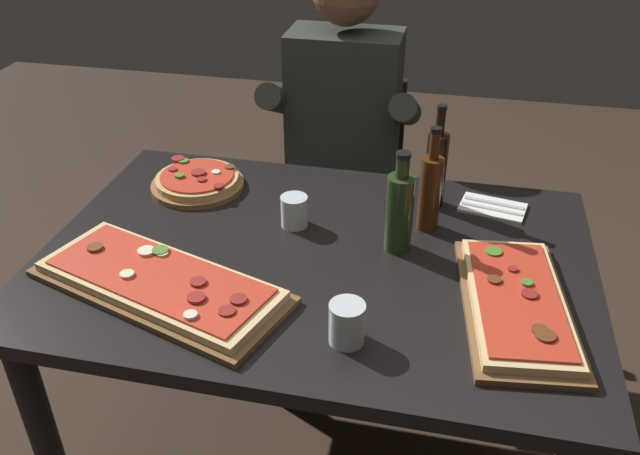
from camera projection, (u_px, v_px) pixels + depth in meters
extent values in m
plane|color=#38281E|center=(317.00, 447.00, 2.08)|extent=(6.40, 6.40, 0.00)
cube|color=black|center=(316.00, 261.00, 1.70)|extent=(1.40, 0.96, 0.04)
cylinder|color=black|center=(45.00, 438.00, 1.68)|extent=(0.07, 0.07, 0.70)
cylinder|color=black|center=(171.00, 261.00, 2.34)|extent=(0.07, 0.07, 0.70)
cylinder|color=black|center=(532.00, 309.00, 2.11)|extent=(0.07, 0.07, 0.70)
cube|color=brown|center=(160.00, 286.00, 1.56)|extent=(0.68, 0.44, 0.02)
cube|color=#E5C184|center=(159.00, 280.00, 1.55)|extent=(0.63, 0.40, 0.02)
cube|color=red|center=(158.00, 276.00, 1.54)|extent=(0.58, 0.36, 0.01)
cylinder|color=brown|center=(95.00, 248.00, 1.63)|extent=(0.04, 0.04, 0.01)
cylinder|color=maroon|center=(238.00, 299.00, 1.46)|extent=(0.04, 0.04, 0.01)
cylinder|color=beige|center=(162.00, 253.00, 1.61)|extent=(0.03, 0.03, 0.01)
cylinder|color=maroon|center=(198.00, 282.00, 1.51)|extent=(0.04, 0.04, 0.01)
cylinder|color=maroon|center=(227.00, 311.00, 1.43)|extent=(0.04, 0.04, 0.01)
cylinder|color=beige|center=(191.00, 315.00, 1.41)|extent=(0.03, 0.03, 0.01)
cylinder|color=maroon|center=(196.00, 298.00, 1.46)|extent=(0.04, 0.04, 0.01)
cylinder|color=beige|center=(127.00, 274.00, 1.54)|extent=(0.03, 0.03, 0.01)
cylinder|color=#4C7F2D|center=(160.00, 251.00, 1.62)|extent=(0.04, 0.04, 0.01)
cylinder|color=beige|center=(146.00, 251.00, 1.62)|extent=(0.04, 0.04, 0.01)
cube|color=brown|center=(516.00, 307.00, 1.50)|extent=(0.29, 0.52, 0.02)
cube|color=#E5C184|center=(517.00, 300.00, 1.49)|extent=(0.26, 0.48, 0.02)
cube|color=red|center=(518.00, 296.00, 1.48)|extent=(0.23, 0.44, 0.01)
cylinder|color=#4C7F2D|center=(527.00, 283.00, 1.51)|extent=(0.03, 0.03, 0.01)
cylinder|color=maroon|center=(529.00, 294.00, 1.47)|extent=(0.04, 0.04, 0.01)
cylinder|color=brown|center=(540.00, 330.00, 1.37)|extent=(0.04, 0.04, 0.01)
cylinder|color=brown|center=(494.00, 280.00, 1.52)|extent=(0.03, 0.03, 0.01)
cylinder|color=brown|center=(545.00, 336.00, 1.36)|extent=(0.04, 0.04, 0.01)
cylinder|color=#4C7F2D|center=(494.00, 251.00, 1.62)|extent=(0.04, 0.04, 0.00)
cylinder|color=maroon|center=(513.00, 269.00, 1.56)|extent=(0.02, 0.02, 0.01)
cylinder|color=brown|center=(198.00, 185.00, 1.99)|extent=(0.28, 0.28, 0.02)
cylinder|color=tan|center=(197.00, 180.00, 1.98)|extent=(0.25, 0.25, 0.02)
cylinder|color=red|center=(197.00, 176.00, 1.97)|extent=(0.22, 0.22, 0.01)
cylinder|color=maroon|center=(219.00, 186.00, 1.90)|extent=(0.03, 0.03, 0.01)
cylinder|color=maroon|center=(202.00, 179.00, 1.94)|extent=(0.03, 0.03, 0.01)
cylinder|color=maroon|center=(178.00, 159.00, 2.05)|extent=(0.04, 0.04, 0.01)
cylinder|color=maroon|center=(173.00, 169.00, 1.99)|extent=(0.03, 0.03, 0.01)
cylinder|color=#4C7F2D|center=(180.00, 176.00, 1.95)|extent=(0.03, 0.03, 0.01)
cylinder|color=maroon|center=(198.00, 173.00, 1.97)|extent=(0.04, 0.04, 0.01)
cylinder|color=brown|center=(230.00, 167.00, 2.01)|extent=(0.03, 0.03, 0.00)
cylinder|color=beige|center=(216.00, 172.00, 1.98)|extent=(0.03, 0.03, 0.01)
cylinder|color=#4C7F2D|center=(183.00, 161.00, 2.04)|extent=(0.03, 0.03, 0.01)
cylinder|color=#47230F|center=(430.00, 194.00, 1.74)|extent=(0.06, 0.06, 0.21)
cylinder|color=#47230F|center=(435.00, 146.00, 1.67)|extent=(0.03, 0.03, 0.07)
cylinder|color=black|center=(436.00, 130.00, 1.64)|extent=(0.03, 0.03, 0.01)
cylinder|color=#233819|center=(399.00, 214.00, 1.66)|extent=(0.07, 0.07, 0.21)
cylinder|color=#233819|center=(403.00, 167.00, 1.59)|extent=(0.03, 0.03, 0.05)
cylinder|color=black|center=(404.00, 155.00, 1.57)|extent=(0.04, 0.04, 0.01)
cylinder|color=black|center=(436.00, 170.00, 1.85)|extent=(0.06, 0.06, 0.22)
cylinder|color=black|center=(441.00, 122.00, 1.77)|extent=(0.02, 0.02, 0.07)
cylinder|color=black|center=(442.00, 107.00, 1.75)|extent=(0.03, 0.03, 0.01)
cylinder|color=silver|center=(294.00, 211.00, 1.78)|extent=(0.07, 0.07, 0.09)
cylinder|color=silver|center=(294.00, 220.00, 1.80)|extent=(0.06, 0.06, 0.03)
cylinder|color=silver|center=(347.00, 323.00, 1.39)|extent=(0.08, 0.08, 0.10)
cube|color=white|center=(493.00, 207.00, 1.88)|extent=(0.20, 0.14, 0.01)
cube|color=silver|center=(492.00, 209.00, 1.86)|extent=(0.17, 0.04, 0.00)
cube|color=silver|center=(494.00, 203.00, 1.89)|extent=(0.17, 0.05, 0.00)
cube|color=black|center=(342.00, 205.00, 2.51)|extent=(0.44, 0.44, 0.04)
cube|color=black|center=(353.00, 129.00, 2.55)|extent=(0.40, 0.04, 0.42)
cylinder|color=black|center=(283.00, 276.00, 2.51)|extent=(0.04, 0.04, 0.41)
cylinder|color=black|center=(382.00, 289.00, 2.44)|extent=(0.04, 0.04, 0.41)
cylinder|color=black|center=(306.00, 224.00, 2.82)|extent=(0.04, 0.04, 0.41)
cylinder|color=black|center=(394.00, 235.00, 2.75)|extent=(0.04, 0.04, 0.41)
cylinder|color=#23232D|center=(306.00, 273.00, 2.49)|extent=(0.11, 0.11, 0.45)
cylinder|color=#23232D|center=(358.00, 280.00, 2.45)|extent=(0.11, 0.11, 0.45)
cube|color=#23232D|center=(337.00, 200.00, 2.39)|extent=(0.34, 0.40, 0.12)
cube|color=#2D332D|center=(344.00, 107.00, 2.30)|extent=(0.38, 0.22, 0.52)
cylinder|color=#2D332D|center=(279.00, 100.00, 2.28)|extent=(0.09, 0.31, 0.21)
cylinder|color=#2D332D|center=(406.00, 110.00, 2.20)|extent=(0.09, 0.31, 0.21)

